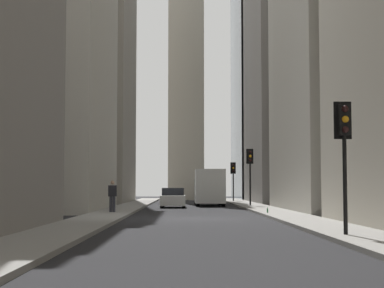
{
  "coord_description": "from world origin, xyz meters",
  "views": [
    {
      "loc": [
        -29.86,
        0.63,
        1.5
      ],
      "look_at": [
        9.64,
        0.11,
        4.2
      ],
      "focal_mm": 58.73,
      "sensor_mm": 36.0,
      "label": 1
    }
  ],
  "objects_px": {
    "traffic_light_midblock": "(250,164)",
    "traffic_light_foreground": "(344,136)",
    "discarded_bottle": "(268,211)",
    "traffic_light_far_junction": "(233,173)",
    "sedan_white": "(173,198)",
    "pedestrian": "(112,195)",
    "delivery_truck": "(209,187)"
  },
  "relations": [
    {
      "from": "delivery_truck",
      "to": "traffic_light_foreground",
      "type": "xyz_separation_m",
      "value": [
        -32.09,
        -2.61,
        1.51
      ]
    },
    {
      "from": "delivery_truck",
      "to": "discarded_bottle",
      "type": "relative_size",
      "value": 23.93
    },
    {
      "from": "pedestrian",
      "to": "discarded_bottle",
      "type": "relative_size",
      "value": 6.29
    },
    {
      "from": "traffic_light_foreground",
      "to": "discarded_bottle",
      "type": "height_order",
      "value": "traffic_light_foreground"
    },
    {
      "from": "traffic_light_far_junction",
      "to": "pedestrian",
      "type": "height_order",
      "value": "traffic_light_far_junction"
    },
    {
      "from": "delivery_truck",
      "to": "sedan_white",
      "type": "distance_m",
      "value": 5.24
    },
    {
      "from": "traffic_light_foreground",
      "to": "delivery_truck",
      "type": "bearing_deg",
      "value": 4.66
    },
    {
      "from": "sedan_white",
      "to": "traffic_light_far_junction",
      "type": "xyz_separation_m",
      "value": [
        14.88,
        -5.56,
        2.21
      ]
    },
    {
      "from": "traffic_light_foreground",
      "to": "pedestrian",
      "type": "relative_size",
      "value": 2.27
    },
    {
      "from": "discarded_bottle",
      "to": "traffic_light_far_junction",
      "type": "bearing_deg",
      "value": -0.76
    },
    {
      "from": "sedan_white",
      "to": "discarded_bottle",
      "type": "distance_m",
      "value": 13.61
    },
    {
      "from": "traffic_light_foreground",
      "to": "traffic_light_midblock",
      "type": "distance_m",
      "value": 27.98
    },
    {
      "from": "traffic_light_foreground",
      "to": "traffic_light_far_junction",
      "type": "height_order",
      "value": "traffic_light_foreground"
    },
    {
      "from": "pedestrian",
      "to": "discarded_bottle",
      "type": "distance_m",
      "value": 8.38
    },
    {
      "from": "delivery_truck",
      "to": "sedan_white",
      "type": "bearing_deg",
      "value": 147.3
    },
    {
      "from": "traffic_light_foreground",
      "to": "discarded_bottle",
      "type": "xyz_separation_m",
      "value": [
        15.15,
        0.22,
        -2.72
      ]
    },
    {
      "from": "delivery_truck",
      "to": "traffic_light_midblock",
      "type": "height_order",
      "value": "traffic_light_midblock"
    },
    {
      "from": "traffic_light_midblock",
      "to": "traffic_light_foreground",
      "type": "bearing_deg",
      "value": 179.52
    },
    {
      "from": "sedan_white",
      "to": "pedestrian",
      "type": "bearing_deg",
      "value": 165.09
    },
    {
      "from": "pedestrian",
      "to": "discarded_bottle",
      "type": "height_order",
      "value": "pedestrian"
    },
    {
      "from": "sedan_white",
      "to": "discarded_bottle",
      "type": "bearing_deg",
      "value": -157.56
    },
    {
      "from": "traffic_light_midblock",
      "to": "traffic_light_far_junction",
      "type": "bearing_deg",
      "value": 0.34
    },
    {
      "from": "delivery_truck",
      "to": "traffic_light_midblock",
      "type": "distance_m",
      "value": 5.29
    },
    {
      "from": "sedan_white",
      "to": "pedestrian",
      "type": "height_order",
      "value": "pedestrian"
    },
    {
      "from": "sedan_white",
      "to": "pedestrian",
      "type": "relative_size",
      "value": 2.53
    },
    {
      "from": "discarded_bottle",
      "to": "traffic_light_midblock",
      "type": "bearing_deg",
      "value": -2.03
    },
    {
      "from": "sedan_white",
      "to": "traffic_light_midblock",
      "type": "distance_m",
      "value": 6.19
    },
    {
      "from": "sedan_white",
      "to": "discarded_bottle",
      "type": "height_order",
      "value": "sedan_white"
    },
    {
      "from": "traffic_light_foreground",
      "to": "traffic_light_far_junction",
      "type": "distance_m",
      "value": 42.6
    },
    {
      "from": "traffic_light_far_junction",
      "to": "sedan_white",
      "type": "bearing_deg",
      "value": 159.51
    },
    {
      "from": "pedestrian",
      "to": "discarded_bottle",
      "type": "xyz_separation_m",
      "value": [
        -0.97,
        -8.28,
        -0.82
      ]
    },
    {
      "from": "delivery_truck",
      "to": "sedan_white",
      "type": "height_order",
      "value": "delivery_truck"
    }
  ]
}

